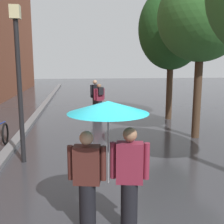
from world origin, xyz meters
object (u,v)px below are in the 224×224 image
Objects in this scene: street_lamp_post at (19,73)px; couple_under_umbrella at (108,144)px; street_tree_1 at (202,18)px; pedestrian_walking_midground at (99,99)px; street_tree_2 at (172,29)px; pedestrian_walking_far at (95,97)px.

couple_under_umbrella is at bearing -60.00° from street_lamp_post.
pedestrian_walking_midground is at bearing 126.31° from street_tree_1.
pedestrian_walking_midground is (2.46, 5.95, -1.49)m from street_lamp_post.
couple_under_umbrella reaches higher than pedestrian_walking_midground.
street_lamp_post reaches higher than couple_under_umbrella.
street_tree_1 is 1.39× the size of street_lamp_post.
street_tree_2 is 4.57m from pedestrian_walking_midground.
couple_under_umbrella is (-3.69, -8.28, -2.62)m from street_tree_2.
couple_under_umbrella is at bearing -125.38° from street_tree_1.
pedestrian_walking_far is at bearing 87.73° from couple_under_umbrella.
couple_under_umbrella is (-3.61, -5.09, -2.62)m from street_tree_1.
street_lamp_post reaches higher than pedestrian_walking_midground.
street_tree_1 reaches higher than pedestrian_walking_midground.
couple_under_umbrella is at bearing -93.45° from pedestrian_walking_midground.
street_tree_2 reaches higher than pedestrian_walking_midground.
couple_under_umbrella is 9.28m from pedestrian_walking_midground.
pedestrian_walking_midground is at bearing -72.10° from pedestrian_walking_far.
pedestrian_walking_midground is at bearing 67.53° from street_lamp_post.
couple_under_umbrella is 0.52× the size of street_lamp_post.
pedestrian_walking_far is at bearing 70.51° from street_lamp_post.
pedestrian_walking_midground is (-3.06, 4.16, -3.18)m from street_tree_1.
street_tree_2 is 7.68m from street_lamp_post.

